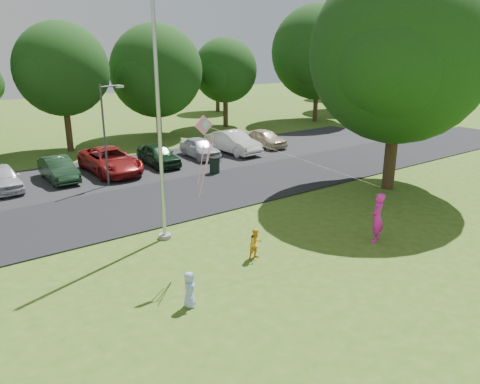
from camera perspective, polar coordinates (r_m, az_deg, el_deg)
ground at (r=16.80m, az=9.86°, el=-8.19°), size 120.00×120.00×0.00m
park_road at (r=23.42m, az=-6.08°, el=-0.41°), size 60.00×6.00×0.06m
parking_strip at (r=29.01m, az=-12.61°, el=2.80°), size 42.00×7.00×0.06m
flagpole at (r=17.38m, az=-9.79°, el=7.17°), size 0.50×0.50×10.00m
street_lamp at (r=25.26m, az=-15.91°, el=7.73°), size 1.45×0.58×5.31m
trash_can at (r=27.18m, az=-3.12°, el=3.24°), size 0.62×0.62×0.99m
big_tree at (r=24.59m, az=18.99°, el=15.27°), size 9.40×8.77×11.22m
tree_row at (r=36.84m, az=-16.65°, el=14.54°), size 64.35×11.94×10.88m
horizon_trees at (r=46.82m, az=-17.80°, el=13.22°), size 77.46×7.20×7.02m
parked_cars at (r=28.78m, az=-12.79°, el=4.14°), size 22.09×5.24×1.48m
woman at (r=18.48m, az=16.39°, el=-3.01°), size 0.83×0.74×1.92m
child_yellow at (r=16.47m, az=1.96°, el=-6.31°), size 0.57×0.46×1.12m
child_blue at (r=13.72m, az=-6.18°, el=-11.73°), size 0.59×0.63×1.08m
kite at (r=14.82m, az=-3.79°, el=6.35°), size 6.68×2.31×2.97m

